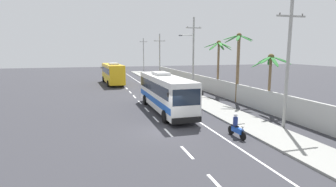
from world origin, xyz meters
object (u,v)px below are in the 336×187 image
object	(u,v)px
pedestrian_near_kerb	(168,82)
palm_second	(270,67)
utility_pole_mid	(193,53)
palm_third	(218,55)
utility_pole_distant	(143,54)
utility_pole_far	(160,55)
palm_nearest	(238,55)
motorcycle_beside_bus	(166,90)
coach_bus_far_lane	(113,73)
coach_bus_foreground	(165,92)
pedestrian_midwalk	(199,89)
utility_pole_nearest	(288,61)
motorcycle_trailing	(236,128)

from	to	relation	value
pedestrian_near_kerb	palm_second	size ratio (longest dim) A/B	0.30
utility_pole_mid	palm_third	size ratio (longest dim) A/B	1.45
utility_pole_distant	utility_pole_far	bearing A→B (deg)	-90.56
palm_nearest	motorcycle_beside_bus	bearing A→B (deg)	134.04
utility_pole_distant	palm_nearest	world-z (taller)	utility_pole_distant
coach_bus_far_lane	utility_pole_far	xyz separation A→B (m)	(10.15, 6.84, 2.85)
coach_bus_foreground	pedestrian_midwalk	size ratio (longest dim) A/B	6.80
utility_pole_nearest	pedestrian_near_kerb	bearing A→B (deg)	96.05
motorcycle_trailing	utility_pole_distant	xyz separation A→B (m)	(4.58, 57.15, 4.09)
coach_bus_foreground	utility_pole_distant	xyz separation A→B (m)	(7.14, 48.20, 2.84)
coach_bus_foreground	utility_pole_mid	xyz separation A→B (m)	(6.98, 10.67, 3.57)
pedestrian_midwalk	utility_pole_nearest	bearing A→B (deg)	110.58
coach_bus_far_lane	utility_pole_far	bearing A→B (deg)	33.98
utility_pole_distant	palm_nearest	size ratio (longest dim) A/B	1.18
coach_bus_foreground	palm_third	size ratio (longest dim) A/B	1.69
utility_pole_distant	palm_third	distance (m)	40.61
pedestrian_midwalk	palm_second	xyz separation A→B (m)	(3.09, -9.33, 3.22)
motorcycle_beside_bus	palm_third	xyz separation A→B (m)	(6.81, -1.04, 4.57)
coach_bus_foreground	utility_pole_far	bearing A→B (deg)	76.69
coach_bus_far_lane	pedestrian_midwalk	xyz separation A→B (m)	(9.30, -16.60, -0.87)
pedestrian_near_kerb	palm_nearest	size ratio (longest dim) A/B	0.21
motorcycle_beside_bus	utility_pole_distant	xyz separation A→B (m)	(4.56, 39.51, 4.08)
pedestrian_near_kerb	pedestrian_midwalk	xyz separation A→B (m)	(1.47, -8.80, 0.08)
motorcycle_beside_bus	palm_second	size ratio (longest dim) A/B	0.36
utility_pole_mid	pedestrian_near_kerb	bearing A→B (deg)	119.65
motorcycle_beside_bus	utility_pole_mid	bearing A→B (deg)	24.15
coach_bus_foreground	palm_second	world-z (taller)	palm_second
utility_pole_far	palm_nearest	bearing A→B (deg)	-85.76
coach_bus_foreground	motorcycle_trailing	distance (m)	9.40
coach_bus_foreground	coach_bus_far_lane	size ratio (longest dim) A/B	1.09
pedestrian_near_kerb	utility_pole_mid	world-z (taller)	utility_pole_mid
utility_pole_nearest	palm_second	xyz separation A→B (m)	(2.13, 4.76, -0.72)
motorcycle_beside_bus	utility_pole_nearest	world-z (taller)	utility_pole_nearest
palm_nearest	utility_pole_distant	bearing A→B (deg)	92.29
coach_bus_far_lane	palm_third	world-z (taller)	palm_third
coach_bus_foreground	pedestrian_near_kerb	world-z (taller)	coach_bus_foreground
pedestrian_near_kerb	pedestrian_midwalk	size ratio (longest dim) A/B	0.93
palm_second	palm_third	world-z (taller)	palm_third
coach_bus_foreground	utility_pole_distant	distance (m)	48.81
coach_bus_foreground	utility_pole_nearest	size ratio (longest dim) A/B	1.25
pedestrian_midwalk	palm_nearest	size ratio (longest dim) A/B	0.23
palm_third	motorcycle_beside_bus	bearing A→B (deg)	171.34
palm_second	utility_pole_far	bearing A→B (deg)	93.89
utility_pole_mid	palm_nearest	xyz separation A→B (m)	(2.00, -8.60, -0.20)
utility_pole_far	utility_pole_distant	world-z (taller)	utility_pole_far
pedestrian_near_kerb	palm_second	world-z (taller)	palm_second
motorcycle_trailing	utility_pole_distant	bearing A→B (deg)	85.41
motorcycle_beside_bus	pedestrian_near_kerb	xyz separation A→B (m)	(2.05, 6.10, 0.33)
utility_pole_mid	palm_third	xyz separation A→B (m)	(2.41, -3.01, -0.24)
palm_third	utility_pole_distant	bearing A→B (deg)	93.18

